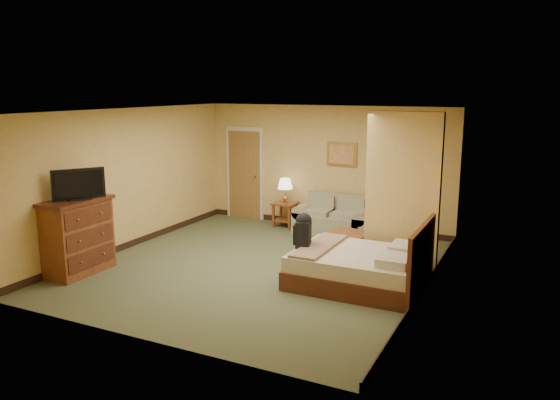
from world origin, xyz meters
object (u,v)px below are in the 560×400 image
Objects in this scene: loveseat at (334,221)px; bed at (362,267)px; coffee_table at (347,240)px; dresser at (78,236)px.

bed is at bearing -61.44° from loveseat.
bed reaches higher than loveseat.
loveseat is at bearing 118.34° from coffee_table.
dresser is (-3.65, -2.63, 0.29)m from coffee_table.
bed reaches higher than coffee_table.
dresser is at bearing -161.31° from bed.
dresser is (-2.84, -4.12, 0.36)m from loveseat.
dresser reaches higher than loveseat.
loveseat is 5.02m from dresser.
loveseat is 1.78× the size of coffee_table.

